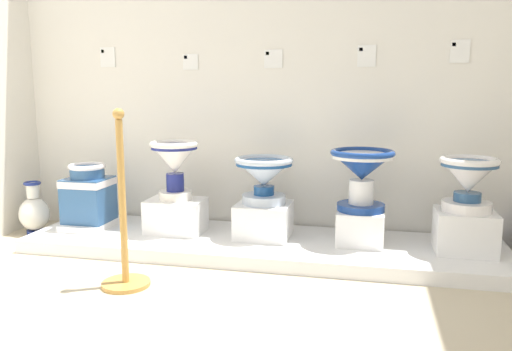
# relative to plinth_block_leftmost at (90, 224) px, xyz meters

# --- Properties ---
(wall_back) EXTENTS (4.21, 0.06, 3.24)m
(wall_back) POSITION_rel_plinth_block_leftmost_xyz_m (1.31, 0.44, 1.51)
(wall_back) COLOR white
(wall_back) RESTS_ON ground_plane
(display_platform) EXTENTS (3.26, 0.81, 0.09)m
(display_platform) POSITION_rel_plinth_block_leftmost_xyz_m (1.31, -0.01, -0.07)
(display_platform) COLOR white
(display_platform) RESTS_ON ground_plane
(plinth_block_leftmost) EXTENTS (0.31, 0.39, 0.05)m
(plinth_block_leftmost) POSITION_rel_plinth_block_leftmost_xyz_m (0.00, 0.00, 0.00)
(plinth_block_leftmost) COLOR white
(plinth_block_leftmost) RESTS_ON display_platform
(antique_toilet_leftmost) EXTENTS (0.32, 0.30, 0.43)m
(antique_toilet_leftmost) POSITION_rel_plinth_block_leftmost_xyz_m (0.00, 0.00, 0.24)
(antique_toilet_leftmost) COLOR #305B8F
(antique_toilet_leftmost) RESTS_ON plinth_block_leftmost
(plinth_block_central_ornate) EXTENTS (0.40, 0.30, 0.24)m
(plinth_block_central_ornate) POSITION_rel_plinth_block_leftmost_xyz_m (0.68, 0.02, 0.10)
(plinth_block_central_ornate) COLOR white
(plinth_block_central_ornate) RESTS_ON display_platform
(antique_toilet_central_ornate) EXTENTS (0.34, 0.34, 0.42)m
(antique_toilet_central_ornate) POSITION_rel_plinth_block_leftmost_xyz_m (0.68, 0.02, 0.50)
(antique_toilet_central_ornate) COLOR white
(antique_toilet_central_ornate) RESTS_ON plinth_block_central_ornate
(plinth_block_broad_patterned) EXTENTS (0.37, 0.37, 0.24)m
(plinth_block_broad_patterned) POSITION_rel_plinth_block_leftmost_xyz_m (1.32, 0.05, 0.10)
(plinth_block_broad_patterned) COLOR white
(plinth_block_broad_patterned) RESTS_ON display_platform
(antique_toilet_broad_patterned) EXTENTS (0.40, 0.40, 0.32)m
(antique_toilet_broad_patterned) POSITION_rel_plinth_block_leftmost_xyz_m (1.32, 0.05, 0.42)
(antique_toilet_broad_patterned) COLOR silver
(antique_toilet_broad_patterned) RESTS_ON plinth_block_broad_patterned
(plinth_block_tall_cobalt) EXTENTS (0.31, 0.33, 0.22)m
(plinth_block_tall_cobalt) POSITION_rel_plinth_block_leftmost_xyz_m (1.98, 0.04, 0.09)
(plinth_block_tall_cobalt) COLOR white
(plinth_block_tall_cobalt) RESTS_ON display_platform
(antique_toilet_tall_cobalt) EXTENTS (0.42, 0.42, 0.41)m
(antique_toilet_tall_cobalt) POSITION_rel_plinth_block_leftmost_xyz_m (1.98, 0.04, 0.48)
(antique_toilet_tall_cobalt) COLOR navy
(antique_toilet_tall_cobalt) RESTS_ON plinth_block_tall_cobalt
(plinth_block_squat_floral) EXTENTS (0.36, 0.32, 0.26)m
(plinth_block_squat_floral) POSITION_rel_plinth_block_leftmost_xyz_m (2.63, -0.01, 0.11)
(plinth_block_squat_floral) COLOR white
(plinth_block_squat_floral) RESTS_ON display_platform
(antique_toilet_squat_floral) EXTENTS (0.36, 0.36, 0.34)m
(antique_toilet_squat_floral) POSITION_rel_plinth_block_leftmost_xyz_m (2.63, -0.01, 0.45)
(antique_toilet_squat_floral) COLOR white
(antique_toilet_squat_floral) RESTS_ON plinth_block_squat_floral
(info_placard_first) EXTENTS (0.12, 0.01, 0.15)m
(info_placard_first) POSITION_rel_plinth_block_leftmost_xyz_m (-0.01, 0.41, 1.25)
(info_placard_first) COLOR white
(info_placard_second) EXTENTS (0.12, 0.01, 0.12)m
(info_placard_second) POSITION_rel_plinth_block_leftmost_xyz_m (0.67, 0.41, 1.20)
(info_placard_second) COLOR white
(info_placard_third) EXTENTS (0.14, 0.01, 0.13)m
(info_placard_third) POSITION_rel_plinth_block_leftmost_xyz_m (1.31, 0.41, 1.22)
(info_placard_third) COLOR white
(info_placard_fourth) EXTENTS (0.13, 0.01, 0.15)m
(info_placard_fourth) POSITION_rel_plinth_block_leftmost_xyz_m (1.98, 0.41, 1.23)
(info_placard_fourth) COLOR white
(info_placard_fifth) EXTENTS (0.13, 0.01, 0.15)m
(info_placard_fifth) POSITION_rel_plinth_block_leftmost_xyz_m (2.59, 0.41, 1.25)
(info_placard_fifth) COLOR white
(decorative_vase_spare) EXTENTS (0.23, 0.23, 0.41)m
(decorative_vase_spare) POSITION_rel_plinth_block_leftmost_xyz_m (-0.50, 0.03, 0.06)
(decorative_vase_spare) COLOR navy
(decorative_vase_spare) RESTS_ON ground_plane
(stanchion_post_near_left) EXTENTS (0.28, 0.28, 1.01)m
(stanchion_post_near_left) POSITION_rel_plinth_block_leftmost_xyz_m (0.69, -0.79, 0.17)
(stanchion_post_near_left) COLOR #C49045
(stanchion_post_near_left) RESTS_ON ground_plane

